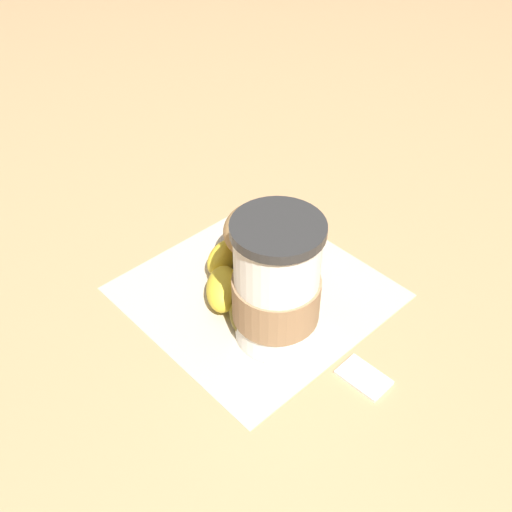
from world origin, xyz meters
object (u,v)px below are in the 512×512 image
at_px(sugar_packet, 364,376).
at_px(banana, 230,288).
at_px(coffee_cup, 276,286).
at_px(muffin, 264,240).

bearing_deg(sugar_packet, banana, 5.75).
height_order(coffee_cup, banana, coffee_cup).
bearing_deg(banana, sugar_packet, -174.25).
bearing_deg(sugar_packet, coffee_cup, 10.14).
xyz_separation_m(muffin, sugar_packet, (-0.18, 0.04, -0.05)).
bearing_deg(muffin, banana, 94.35).
xyz_separation_m(coffee_cup, muffin, (0.07, -0.06, -0.02)).
bearing_deg(sugar_packet, muffin, -12.95).
bearing_deg(coffee_cup, muffin, -38.68).
relative_size(coffee_cup, banana, 1.02).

